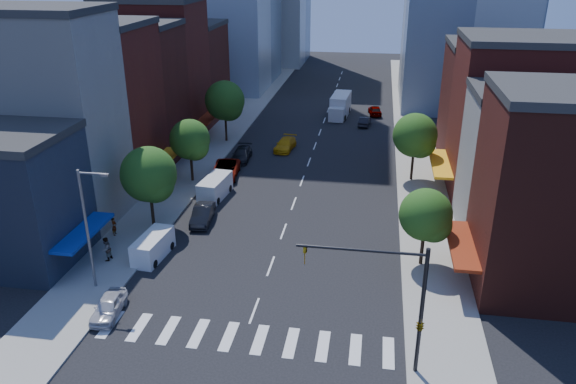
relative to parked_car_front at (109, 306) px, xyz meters
name	(u,v)px	position (x,y,z in m)	size (l,w,h in m)	color
ground	(254,311)	(9.50, 2.00, -0.68)	(220.00, 220.00, 0.00)	black
sidewalk_left	(227,132)	(-3.00, 42.00, -0.60)	(5.00, 120.00, 0.15)	gray
sidewalk_right	(414,141)	(22.00, 42.00, -0.60)	(5.00, 120.00, 0.15)	gray
crosswalk	(244,338)	(9.50, -1.00, -0.67)	(19.00, 3.00, 0.01)	silver
bldg_left_1	(44,121)	(-11.50, 14.00, 8.32)	(12.00, 8.00, 18.00)	beige
bldg_left_2	(93,108)	(-11.50, 22.50, 7.32)	(12.00, 9.00, 16.00)	#5F1A16
bldg_left_3	(128,94)	(-11.50, 31.00, 6.82)	(12.00, 8.00, 15.00)	#491912
bldg_left_4	(155,71)	(-11.50, 39.50, 7.82)	(12.00, 9.00, 17.00)	#5F1A16
bldg_left_5	(181,73)	(-11.50, 49.00, 5.82)	(12.00, 10.00, 13.00)	#491912
bldg_right_0	(573,198)	(30.50, 8.50, 6.32)	(12.00, 9.00, 14.00)	#491912
bldg_right_1	(539,169)	(30.50, 17.00, 5.32)	(12.00, 8.00, 12.00)	beige
bldg_right_2	(519,121)	(30.50, 26.00, 6.82)	(12.00, 10.00, 15.00)	#5F1A16
bldg_right_3	(498,106)	(30.50, 36.00, 5.82)	(12.00, 10.00, 13.00)	#491912
traffic_signal	(411,311)	(19.44, -2.50, 3.48)	(7.24, 2.24, 8.00)	black
streetlight	(88,222)	(-2.31, 3.00, 4.60)	(2.25, 0.25, 9.00)	slate
tree_left_near	(150,177)	(-1.85, 12.92, 4.19)	(4.80, 4.80, 7.30)	black
tree_left_mid	(191,141)	(-1.85, 23.92, 3.85)	(4.20, 4.20, 6.65)	black
tree_left_far	(226,102)	(-1.85, 37.92, 4.52)	(5.00, 5.00, 7.75)	black
tree_right_near	(428,217)	(21.15, 9.92, 3.51)	(4.00, 4.00, 6.20)	black
tree_right_far	(416,137)	(21.15, 27.92, 4.19)	(4.60, 4.60, 7.20)	black
parked_car_front	(109,306)	(0.00, 0.00, 0.00)	(1.60, 3.98, 1.36)	silver
parked_car_second	(203,214)	(2.00, 14.69, 0.08)	(1.60, 4.59, 1.51)	black
parked_car_third	(225,170)	(1.13, 25.81, 0.14)	(2.73, 5.92, 1.65)	#999999
parked_car_rear	(242,154)	(1.59, 31.42, 0.03)	(1.97, 4.85, 1.41)	black
cargo_van_near	(152,247)	(-0.01, 7.81, 0.26)	(2.16, 4.59, 1.90)	white
cargo_van_far	(215,188)	(1.53, 20.25, 0.35)	(2.46, 5.04, 2.07)	silver
taxi	(285,144)	(6.05, 35.87, 0.03)	(1.98, 4.86, 1.41)	#D79A0B
traffic_car_oncoming	(365,121)	(15.37, 48.08, -0.04)	(1.34, 3.85, 1.27)	black
traffic_car_far	(375,110)	(16.71, 54.11, 0.05)	(1.73, 4.30, 1.47)	#999999
box_truck	(340,106)	(11.53, 52.77, 0.82)	(2.90, 8.01, 3.16)	silver
pedestrian_near	(114,226)	(-4.62, 10.80, 0.28)	(0.59, 0.39, 1.61)	#999999
pedestrian_far	(106,249)	(-3.32, 6.64, 0.44)	(0.94, 0.74, 1.94)	#999999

